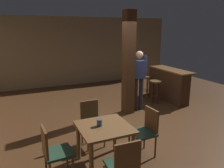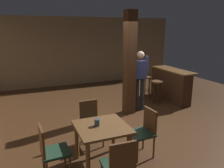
# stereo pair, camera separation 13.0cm
# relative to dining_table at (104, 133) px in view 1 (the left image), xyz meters

# --- Properties ---
(ground_plane) EXTENTS (10.80, 10.80, 0.00)m
(ground_plane) POSITION_rel_dining_table_xyz_m (1.37, 1.38, -0.60)
(ground_plane) COLOR #422816
(wall_back) EXTENTS (8.00, 0.10, 2.80)m
(wall_back) POSITION_rel_dining_table_xyz_m (1.37, 5.88, 0.80)
(wall_back) COLOR #756047
(wall_back) RESTS_ON ground_plane
(pillar) EXTENTS (0.28, 0.28, 2.80)m
(pillar) POSITION_rel_dining_table_xyz_m (1.54, 2.05, 0.80)
(pillar) COLOR #422816
(pillar) RESTS_ON ground_plane
(dining_table) EXTENTS (0.86, 0.86, 0.73)m
(dining_table) POSITION_rel_dining_table_xyz_m (0.00, 0.00, 0.00)
(dining_table) COLOR brown
(dining_table) RESTS_ON ground_plane
(chair_west) EXTENTS (0.44, 0.44, 0.89)m
(chair_west) POSITION_rel_dining_table_xyz_m (-0.86, -0.03, -0.09)
(chair_west) COLOR #1E3828
(chair_west) RESTS_ON ground_plane
(chair_south) EXTENTS (0.44, 0.44, 0.89)m
(chair_south) POSITION_rel_dining_table_xyz_m (-0.03, -0.79, -0.09)
(chair_south) COLOR #1E3828
(chair_south) RESTS_ON ground_plane
(chair_north) EXTENTS (0.43, 0.43, 0.89)m
(chair_north) POSITION_rel_dining_table_xyz_m (0.04, 0.79, -0.09)
(chair_north) COLOR #1E3828
(chair_north) RESTS_ON ground_plane
(chair_east) EXTENTS (0.44, 0.44, 0.89)m
(chair_east) POSITION_rel_dining_table_xyz_m (0.83, -0.00, -0.09)
(chair_east) COLOR #1E3828
(chair_east) RESTS_ON ground_plane
(napkin_cup) EXTENTS (0.09, 0.09, 0.12)m
(napkin_cup) POSITION_rel_dining_table_xyz_m (-0.07, 0.05, 0.19)
(napkin_cup) COLOR #33475B
(napkin_cup) RESTS_ON dining_table
(standing_person) EXTENTS (0.47, 0.26, 1.72)m
(standing_person) POSITION_rel_dining_table_xyz_m (1.91, 2.11, 0.41)
(standing_person) COLOR navy
(standing_person) RESTS_ON ground_plane
(bar_counter) EXTENTS (0.56, 1.70, 1.02)m
(bar_counter) POSITION_rel_dining_table_xyz_m (3.33, 2.56, -0.07)
(bar_counter) COLOR brown
(bar_counter) RESTS_ON ground_plane
(bar_stool_near) EXTENTS (0.36, 0.36, 0.73)m
(bar_stool_near) POSITION_rel_dining_table_xyz_m (2.71, 2.40, -0.04)
(bar_stool_near) COLOR #4C3319
(bar_stool_near) RESTS_ON ground_plane
(bar_stool_mid) EXTENTS (0.38, 0.38, 0.74)m
(bar_stool_mid) POSITION_rel_dining_table_xyz_m (2.76, 3.07, -0.03)
(bar_stool_mid) COLOR #4C3319
(bar_stool_mid) RESTS_ON ground_plane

